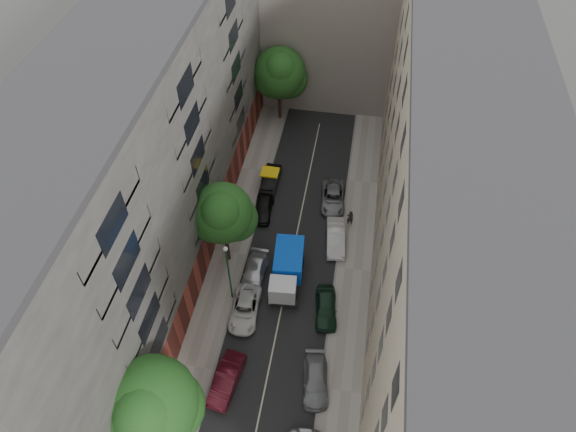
% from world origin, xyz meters
% --- Properties ---
extents(ground, '(120.00, 120.00, 0.00)m').
position_xyz_m(ground, '(0.00, 0.00, 0.00)').
color(ground, '#4C4C49').
rests_on(ground, ground).
extents(road_surface, '(8.00, 44.00, 0.02)m').
position_xyz_m(road_surface, '(0.00, 0.00, 0.01)').
color(road_surface, black).
rests_on(road_surface, ground).
extents(sidewalk_left, '(3.00, 44.00, 0.15)m').
position_xyz_m(sidewalk_left, '(-5.50, 0.00, 0.07)').
color(sidewalk_left, gray).
rests_on(sidewalk_left, ground).
extents(sidewalk_right, '(3.00, 44.00, 0.15)m').
position_xyz_m(sidewalk_right, '(5.50, 0.00, 0.07)').
color(sidewalk_right, gray).
rests_on(sidewalk_right, ground).
extents(building_left, '(8.00, 44.00, 20.00)m').
position_xyz_m(building_left, '(-11.00, 0.00, 10.00)').
color(building_left, '#464441').
rests_on(building_left, ground).
extents(building_right, '(8.00, 44.00, 20.00)m').
position_xyz_m(building_right, '(11.00, 0.00, 10.00)').
color(building_right, '#B4A48C').
rests_on(building_right, ground).
extents(building_endcap, '(18.00, 12.00, 18.00)m').
position_xyz_m(building_endcap, '(0.00, 28.00, 9.00)').
color(building_endcap, slate).
rests_on(building_endcap, ground).
extents(tarp_truck, '(2.73, 5.98, 2.69)m').
position_xyz_m(tarp_truck, '(-0.02, -1.94, 1.48)').
color(tarp_truck, black).
rests_on(tarp_truck, ground).
extents(car_left_1, '(2.11, 4.59, 1.46)m').
position_xyz_m(car_left_1, '(-2.80, -11.86, 0.73)').
color(car_left_1, '#480E18').
rests_on(car_left_1, ground).
extents(car_left_2, '(2.39, 4.80, 1.31)m').
position_xyz_m(car_left_2, '(-2.80, -5.80, 0.65)').
color(car_left_2, silver).
rests_on(car_left_2, ground).
extents(car_left_3, '(1.97, 4.58, 1.32)m').
position_xyz_m(car_left_3, '(-2.81, -2.20, 0.66)').
color(car_left_3, silver).
rests_on(car_left_3, ground).
extents(car_left_4, '(1.88, 4.26, 1.43)m').
position_xyz_m(car_left_4, '(-3.58, 5.40, 0.71)').
color(car_left_4, black).
rests_on(car_left_4, ground).
extents(car_left_5, '(1.60, 4.49, 1.48)m').
position_xyz_m(car_left_5, '(-3.60, 9.00, 0.74)').
color(car_left_5, black).
rests_on(car_left_5, ground).
extents(car_right_1, '(2.41, 4.62, 1.28)m').
position_xyz_m(car_right_1, '(3.60, -10.80, 0.64)').
color(car_right_1, slate).
rests_on(car_right_1, ground).
extents(car_right_2, '(2.26, 4.41, 1.44)m').
position_xyz_m(car_right_2, '(3.60, -4.60, 0.72)').
color(car_right_2, black).
rests_on(car_right_2, ground).
extents(car_right_3, '(2.12, 4.70, 1.50)m').
position_xyz_m(car_right_3, '(3.60, 2.78, 0.75)').
color(car_right_3, silver).
rests_on(car_right_3, ground).
extents(car_right_4, '(2.64, 4.98, 1.33)m').
position_xyz_m(car_right_4, '(2.80, 7.80, 0.67)').
color(car_right_4, slate).
rests_on(car_right_4, ground).
extents(tree_near, '(6.08, 5.92, 8.92)m').
position_xyz_m(tree_near, '(-5.76, -16.49, 5.92)').
color(tree_near, '#382619').
rests_on(tree_near, sidewalk_left).
extents(tree_mid, '(5.29, 5.02, 8.66)m').
position_xyz_m(tree_mid, '(-5.39, -0.78, 5.94)').
color(tree_mid, '#382619').
rests_on(tree_mid, sidewalk_left).
extents(tree_far, '(5.74, 5.53, 8.69)m').
position_xyz_m(tree_far, '(-4.50, 19.89, 5.83)').
color(tree_far, '#382619').
rests_on(tree_far, sidewalk_left).
extents(lamp_post, '(0.36, 0.36, 6.61)m').
position_xyz_m(lamp_post, '(-4.20, -4.54, 4.21)').
color(lamp_post, '#175229').
rests_on(lamp_post, sidewalk_left).
extents(pedestrian, '(0.69, 0.52, 1.72)m').
position_xyz_m(pedestrian, '(4.68, 5.15, 1.01)').
color(pedestrian, black).
rests_on(pedestrian, sidewalk_right).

